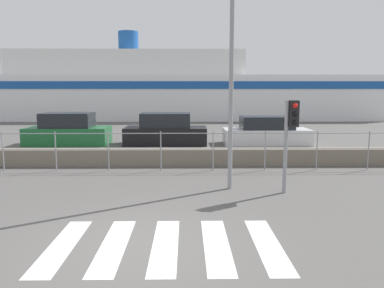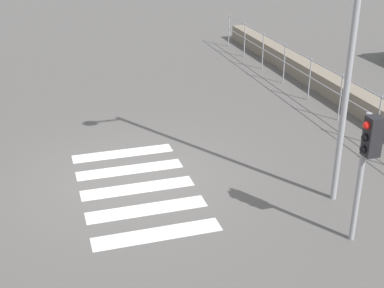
{
  "view_description": "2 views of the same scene",
  "coord_description": "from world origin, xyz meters",
  "px_view_note": "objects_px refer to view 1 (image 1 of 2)",
  "views": [
    {
      "loc": [
        0.86,
        -6.23,
        2.71
      ],
      "look_at": [
        0.98,
        2.0,
        1.5
      ],
      "focal_mm": 35.0,
      "sensor_mm": 36.0,
      "label": 1
    },
    {
      "loc": [
        10.32,
        -1.75,
        5.53
      ],
      "look_at": [
        1.17,
        1.0,
        1.2
      ],
      "focal_mm": 50.0,
      "sensor_mm": 36.0,
      "label": 2
    }
  ],
  "objects_px": {
    "parked_car_green": "(68,131)",
    "parked_car_black": "(166,131)",
    "ferry_boat": "(168,91)",
    "parked_car_white": "(266,132)",
    "streetlamp": "(233,50)",
    "traffic_light_far": "(291,125)"
  },
  "relations": [
    {
      "from": "traffic_light_far",
      "to": "parked_car_black",
      "type": "xyz_separation_m",
      "value": [
        -3.72,
        8.85,
        -1.12
      ]
    },
    {
      "from": "streetlamp",
      "to": "parked_car_white",
      "type": "xyz_separation_m",
      "value": [
        2.78,
        8.61,
        -3.12
      ]
    },
    {
      "from": "ferry_boat",
      "to": "parked_car_green",
      "type": "relative_size",
      "value": 9.21
    },
    {
      "from": "ferry_boat",
      "to": "parked_car_green",
      "type": "distance_m",
      "value": 17.09
    },
    {
      "from": "parked_car_white",
      "to": "ferry_boat",
      "type": "bearing_deg",
      "value": 109.09
    },
    {
      "from": "parked_car_green",
      "to": "parked_car_black",
      "type": "bearing_deg",
      "value": 0.0
    },
    {
      "from": "traffic_light_far",
      "to": "ferry_boat",
      "type": "xyz_separation_m",
      "value": [
        -4.43,
        25.34,
        0.79
      ]
    },
    {
      "from": "traffic_light_far",
      "to": "parked_car_green",
      "type": "bearing_deg",
      "value": 133.89
    },
    {
      "from": "parked_car_green",
      "to": "parked_car_black",
      "type": "relative_size",
      "value": 0.99
    },
    {
      "from": "parked_car_black",
      "to": "parked_car_white",
      "type": "relative_size",
      "value": 0.95
    },
    {
      "from": "traffic_light_far",
      "to": "parked_car_white",
      "type": "xyz_separation_m",
      "value": [
        1.28,
        8.85,
        -1.19
      ]
    },
    {
      "from": "parked_car_white",
      "to": "streetlamp",
      "type": "bearing_deg",
      "value": -107.88
    },
    {
      "from": "parked_car_black",
      "to": "parked_car_white",
      "type": "xyz_separation_m",
      "value": [
        5.0,
        -0.0,
        -0.07
      ]
    },
    {
      "from": "ferry_boat",
      "to": "parked_car_green",
      "type": "xyz_separation_m",
      "value": [
        -4.09,
        -16.49,
        -1.91
      ]
    },
    {
      "from": "parked_car_green",
      "to": "streetlamp",
      "type": "bearing_deg",
      "value": -50.83
    },
    {
      "from": "parked_car_green",
      "to": "parked_car_black",
      "type": "distance_m",
      "value": 4.8
    },
    {
      "from": "streetlamp",
      "to": "parked_car_black",
      "type": "xyz_separation_m",
      "value": [
        -2.22,
        8.61,
        -3.04
      ]
    },
    {
      "from": "streetlamp",
      "to": "parked_car_green",
      "type": "bearing_deg",
      "value": 129.17
    },
    {
      "from": "ferry_boat",
      "to": "parked_car_green",
      "type": "bearing_deg",
      "value": -103.93
    },
    {
      "from": "parked_car_white",
      "to": "parked_car_green",
      "type": "bearing_deg",
      "value": 180.0
    },
    {
      "from": "parked_car_black",
      "to": "parked_car_white",
      "type": "distance_m",
      "value": 5.0
    },
    {
      "from": "streetlamp",
      "to": "parked_car_green",
      "type": "xyz_separation_m",
      "value": [
        -7.02,
        8.61,
        -3.04
      ]
    }
  ]
}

